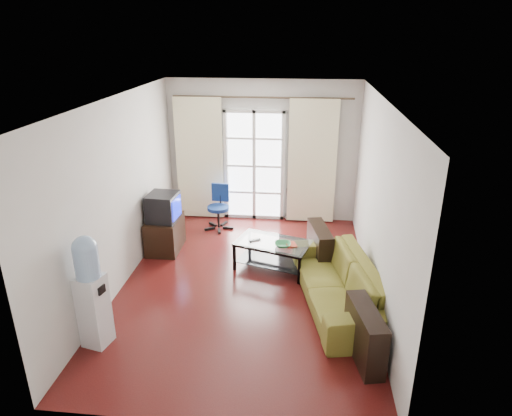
{
  "coord_description": "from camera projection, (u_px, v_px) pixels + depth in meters",
  "views": [
    {
      "loc": [
        0.77,
        -5.83,
        3.55
      ],
      "look_at": [
        0.12,
        0.35,
        1.09
      ],
      "focal_mm": 32.0,
      "sensor_mm": 36.0,
      "label": 1
    }
  ],
  "objects": [
    {
      "name": "floor",
      "position": [
        246.0,
        284.0,
        6.78
      ],
      "size": [
        5.2,
        5.2,
        0.0
      ],
      "primitive_type": "plane",
      "color": "#551714",
      "rests_on": "ground"
    },
    {
      "name": "ceiling",
      "position": [
        244.0,
        100.0,
        5.78
      ],
      "size": [
        5.2,
        5.2,
        0.0
      ],
      "primitive_type": "plane",
      "rotation": [
        3.14,
        0.0,
        0.0
      ],
      "color": "white",
      "rests_on": "wall_back"
    },
    {
      "name": "wall_back",
      "position": [
        262.0,
        152.0,
        8.68
      ],
      "size": [
        3.6,
        0.02,
        2.7
      ],
      "primitive_type": "cube",
      "color": "beige",
      "rests_on": "floor"
    },
    {
      "name": "wall_front",
      "position": [
        206.0,
        306.0,
        3.88
      ],
      "size": [
        3.6,
        0.02,
        2.7
      ],
      "primitive_type": "cube",
      "color": "beige",
      "rests_on": "floor"
    },
    {
      "name": "wall_left",
      "position": [
        119.0,
        194.0,
        6.46
      ],
      "size": [
        0.02,
        5.2,
        2.7
      ],
      "primitive_type": "cube",
      "color": "beige",
      "rests_on": "floor"
    },
    {
      "name": "wall_right",
      "position": [
        378.0,
        204.0,
        6.11
      ],
      "size": [
        0.02,
        5.2,
        2.7
      ],
      "primitive_type": "cube",
      "color": "beige",
      "rests_on": "floor"
    },
    {
      "name": "french_door",
      "position": [
        254.0,
        166.0,
        8.75
      ],
      "size": [
        1.16,
        0.06,
        2.15
      ],
      "color": "white",
      "rests_on": "wall_back"
    },
    {
      "name": "curtain_rod",
      "position": [
        262.0,
        97.0,
        8.21
      ],
      "size": [
        3.3,
        0.04,
        0.04
      ],
      "primitive_type": "cylinder",
      "rotation": [
        0.0,
        1.57,
        0.0
      ],
      "color": "#4C3F2D",
      "rests_on": "wall_back"
    },
    {
      "name": "curtain_left",
      "position": [
        200.0,
        159.0,
        8.75
      ],
      "size": [
        0.9,
        0.07,
        2.35
      ],
      "primitive_type": "cube",
      "color": "#FBF8CA",
      "rests_on": "curtain_rod"
    },
    {
      "name": "curtain_right",
      "position": [
        312.0,
        162.0,
        8.54
      ],
      "size": [
        0.9,
        0.07,
        2.35
      ],
      "primitive_type": "cube",
      "color": "#FBF8CA",
      "rests_on": "curtain_rod"
    },
    {
      "name": "radiator",
      "position": [
        302.0,
        205.0,
        8.89
      ],
      "size": [
        0.64,
        0.12,
        0.64
      ],
      "primitive_type": "cube",
      "color": "gray",
      "rests_on": "floor"
    },
    {
      "name": "sofa",
      "position": [
        338.0,
        283.0,
        6.19
      ],
      "size": [
        2.57,
        1.76,
        0.65
      ],
      "primitive_type": "imported",
      "rotation": [
        0.0,
        0.0,
        -1.36
      ],
      "color": "brown",
      "rests_on": "floor"
    },
    {
      "name": "coffee_table",
      "position": [
        273.0,
        251.0,
        7.13
      ],
      "size": [
        1.26,
        0.95,
        0.46
      ],
      "rotation": [
        0.0,
        0.0,
        -0.3
      ],
      "color": "silver",
      "rests_on": "floor"
    },
    {
      "name": "bowl",
      "position": [
        283.0,
        245.0,
        6.91
      ],
      "size": [
        0.28,
        0.28,
        0.06
      ],
      "primitive_type": "imported",
      "rotation": [
        0.0,
        0.0,
        0.07
      ],
      "color": "#2D7E47",
      "rests_on": "coffee_table"
    },
    {
      "name": "book",
      "position": [
        287.0,
        245.0,
        6.95
      ],
      "size": [
        0.26,
        0.29,
        0.02
      ],
      "primitive_type": "imported",
      "rotation": [
        0.0,
        0.0,
        0.31
      ],
      "color": "#AA3815",
      "rests_on": "coffee_table"
    },
    {
      "name": "remote",
      "position": [
        255.0,
        240.0,
        7.1
      ],
      "size": [
        0.18,
        0.14,
        0.02
      ],
      "primitive_type": "cube",
      "rotation": [
        0.0,
        0.0,
        0.59
      ],
      "color": "black",
      "rests_on": "coffee_table"
    },
    {
      "name": "tv_stand",
      "position": [
        165.0,
        234.0,
        7.75
      ],
      "size": [
        0.52,
        0.78,
        0.57
      ],
      "primitive_type": "cube",
      "rotation": [
        0.0,
        0.0,
        0.01
      ],
      "color": "black",
      "rests_on": "floor"
    },
    {
      "name": "crt_tv",
      "position": [
        162.0,
        207.0,
        7.52
      ],
      "size": [
        0.54,
        0.53,
        0.46
      ],
      "rotation": [
        0.0,
        0.0,
        -0.07
      ],
      "color": "black",
      "rests_on": "tv_stand"
    },
    {
      "name": "task_chair",
      "position": [
        219.0,
        216.0,
        8.6
      ],
      "size": [
        0.62,
        0.62,
        0.84
      ],
      "rotation": [
        0.0,
        0.0,
        -0.08
      ],
      "color": "black",
      "rests_on": "floor"
    },
    {
      "name": "water_cooler",
      "position": [
        91.0,
        290.0,
        5.25
      ],
      "size": [
        0.35,
        0.35,
        1.42
      ],
      "rotation": [
        0.0,
        0.0,
        -0.23
      ],
      "color": "silver",
      "rests_on": "floor"
    }
  ]
}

